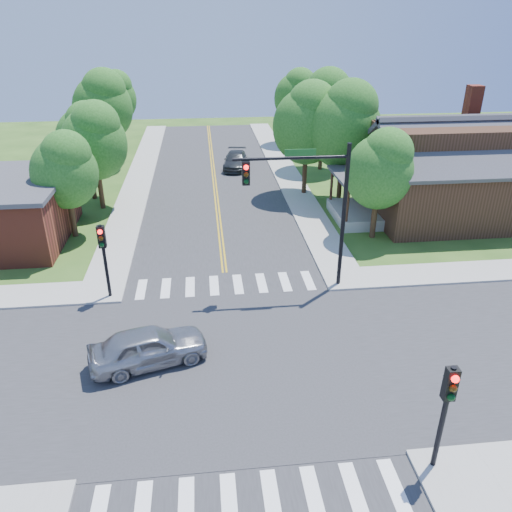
{
  "coord_description": "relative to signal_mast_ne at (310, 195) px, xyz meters",
  "views": [
    {
      "loc": [
        -0.88,
        -15.67,
        12.44
      ],
      "look_at": [
        1.38,
        4.94,
        2.2
      ],
      "focal_mm": 35.0,
      "sensor_mm": 36.0,
      "label": 1
    }
  ],
  "objects": [
    {
      "name": "ground",
      "position": [
        -3.91,
        -5.59,
        -4.85
      ],
      "size": [
        100.0,
        100.0,
        0.0
      ],
      "primitive_type": "plane",
      "color": "#2C5119",
      "rests_on": "ground"
    },
    {
      "name": "road_ns",
      "position": [
        -3.91,
        -5.59,
        -4.83
      ],
      "size": [
        10.0,
        90.0,
        0.04
      ],
      "primitive_type": "cube",
      "color": "#2D2D30",
      "rests_on": "ground"
    },
    {
      "name": "road_ew",
      "position": [
        -3.91,
        -5.59,
        -4.83
      ],
      "size": [
        90.0,
        10.0,
        0.04
      ],
      "primitive_type": "cube",
      "color": "#2D2D30",
      "rests_on": "ground"
    },
    {
      "name": "intersection_patch",
      "position": [
        -3.91,
        -5.59,
        -4.85
      ],
      "size": [
        10.2,
        10.2,
        0.06
      ],
      "primitive_type": "cube",
      "color": "#2D2D30",
      "rests_on": "ground"
    },
    {
      "name": "sidewalk_ne",
      "position": [
        11.9,
        10.23,
        -4.78
      ],
      "size": [
        40.0,
        40.0,
        0.14
      ],
      "color": "#9E9B93",
      "rests_on": "ground"
    },
    {
      "name": "crosswalk_north",
      "position": [
        -3.91,
        0.61,
        -4.8
      ],
      "size": [
        8.85,
        2.0,
        0.01
      ],
      "color": "white",
      "rests_on": "ground"
    },
    {
      "name": "crosswalk_south",
      "position": [
        -3.91,
        -11.79,
        -4.8
      ],
      "size": [
        8.85,
        2.0,
        0.01
      ],
      "color": "white",
      "rests_on": "ground"
    },
    {
      "name": "centerline",
      "position": [
        -3.91,
        -5.59,
        -4.8
      ],
      "size": [
        0.3,
        90.0,
        0.01
      ],
      "color": "gold",
      "rests_on": "ground"
    },
    {
      "name": "signal_mast_ne",
      "position": [
        0.0,
        0.0,
        0.0
      ],
      "size": [
        5.3,
        0.42,
        7.2
      ],
      "color": "black",
      "rests_on": "ground"
    },
    {
      "name": "signal_pole_se",
      "position": [
        1.69,
        -11.21,
        -2.19
      ],
      "size": [
        0.34,
        0.42,
        3.8
      ],
      "color": "black",
      "rests_on": "ground"
    },
    {
      "name": "signal_pole_nw",
      "position": [
        -9.51,
        -0.01,
        -2.19
      ],
      "size": [
        0.34,
        0.42,
        3.8
      ],
      "color": "black",
      "rests_on": "ground"
    },
    {
      "name": "house_ne",
      "position": [
        11.19,
        8.65,
        -1.52
      ],
      "size": [
        13.05,
        8.8,
        7.11
      ],
      "color": "#321F11",
      "rests_on": "ground"
    },
    {
      "name": "tree_e_a",
      "position": [
        5.37,
        5.58,
        -0.48
      ],
      "size": [
        3.93,
        3.73,
        6.68
      ],
      "color": "#382314",
      "rests_on": "ground"
    },
    {
      "name": "tree_e_b",
      "position": [
        5.03,
        12.28,
        0.73
      ],
      "size": [
        5.01,
        4.76,
        8.52
      ],
      "color": "#382314",
      "rests_on": "ground"
    },
    {
      "name": "tree_e_c",
      "position": [
        5.44,
        20.19,
        0.7
      ],
      "size": [
        4.98,
        4.73,
        8.47
      ],
      "color": "#382314",
      "rests_on": "ground"
    },
    {
      "name": "tree_e_d",
      "position": [
        4.88,
        29.38,
        0.08
      ],
      "size": [
        4.43,
        4.21,
        7.53
      ],
      "color": "#382314",
      "rests_on": "ground"
    },
    {
      "name": "tree_w_a",
      "position": [
        -12.69,
        7.76,
        -0.59
      ],
      "size": [
        3.82,
        3.63,
        6.5
      ],
      "color": "#382314",
      "rests_on": "ground"
    },
    {
      "name": "tree_w_b",
      "position": [
        -12.73,
        14.61,
        -0.26
      ],
      "size": [
        4.12,
        3.92,
        7.01
      ],
      "color": "#382314",
      "rests_on": "ground"
    },
    {
      "name": "tree_w_c",
      "position": [
        -12.78,
        22.64,
        0.63
      ],
      "size": [
        4.92,
        4.67,
        8.36
      ],
      "color": "#382314",
      "rests_on": "ground"
    },
    {
      "name": "tree_w_d",
      "position": [
        -13.18,
        31.84,
        -0.07
      ],
      "size": [
        4.29,
        4.08,
        7.3
      ],
      "color": "#382314",
      "rests_on": "ground"
    },
    {
      "name": "tree_house",
      "position": [
        2.76,
        13.85,
        0.57
      ],
      "size": [
        4.87,
        4.63,
        8.28
      ],
      "color": "#382314",
      "rests_on": "ground"
    },
    {
      "name": "tree_bldg",
      "position": [
        -11.79,
        12.5,
        -0.02
      ],
      "size": [
        4.34,
        4.12,
        7.38
      ],
      "color": "#382314",
      "rests_on": "ground"
    },
    {
      "name": "car_silver",
      "position": [
        -7.22,
        -5.23,
        -4.08
      ],
      "size": [
        4.22,
        5.49,
        1.54
      ],
      "primitive_type": "imported",
      "rotation": [
        0.0,
        0.0,
        1.85
      ],
      "color": "#9D9EA3",
      "rests_on": "ground"
    },
    {
      "name": "car_dgrey",
      "position": [
        -1.94,
        21.22,
        -4.17
      ],
      "size": [
        3.21,
        5.2,
        1.35
      ],
      "primitive_type": "imported",
      "rotation": [
        0.0,
        0.0,
        -0.14
      ],
      "color": "#2D3032",
      "rests_on": "ground"
    }
  ]
}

